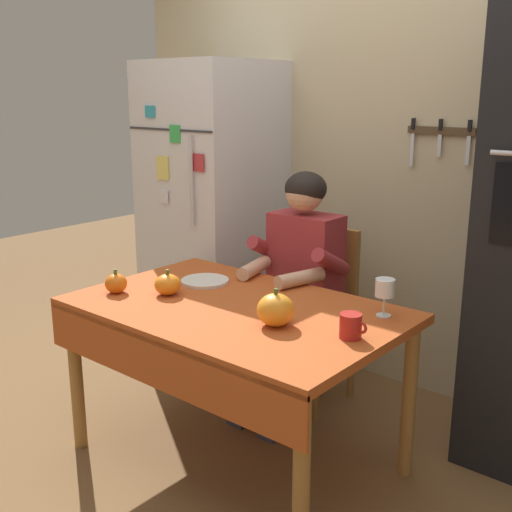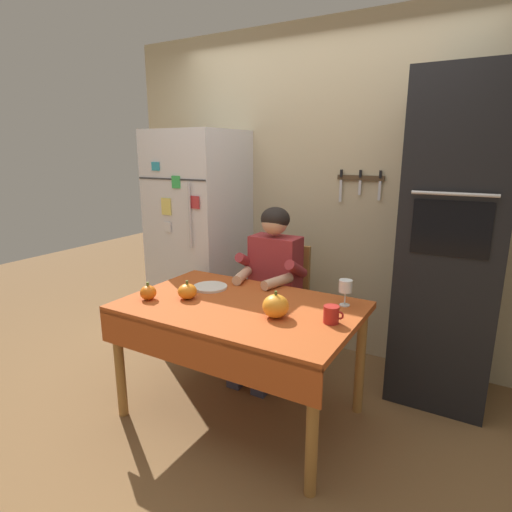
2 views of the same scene
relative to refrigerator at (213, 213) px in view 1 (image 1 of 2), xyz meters
The scene contains 12 objects.
ground_plane 1.62m from the refrigerator, 45.29° to the right, with size 10.00×10.00×0.00m, color brown.
back_wall_assembly 1.15m from the refrigerator, 21.32° to the left, with size 3.70×0.13×2.60m.
refrigerator is the anchor object (origin of this frame).
dining_table 1.32m from the refrigerator, 42.91° to the right, with size 1.40×0.90×0.74m.
chair_behind_person 0.94m from the refrigerator, ahead, with size 0.40×0.40×0.93m.
seated_person 0.91m from the refrigerator, 18.18° to the right, with size 0.47×0.55×1.25m.
coffee_mug 1.75m from the refrigerator, 29.38° to the right, with size 0.11×0.08×0.09m.
wine_glass 1.61m from the refrigerator, 20.79° to the right, with size 0.08×0.08×0.16m.
pumpkin_large 1.16m from the refrigerator, 68.79° to the right, with size 0.10×0.10×0.11m.
pumpkin_medium 1.13m from the refrigerator, 56.81° to the right, with size 0.12×0.12×0.12m.
pumpkin_small 1.55m from the refrigerator, 37.29° to the right, with size 0.15×0.15×0.15m.
serving_tray 0.95m from the refrigerator, 48.87° to the right, with size 0.23×0.23×0.02m, color silver.
Camera 1 is at (1.71, -1.80, 1.63)m, focal length 44.37 mm.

